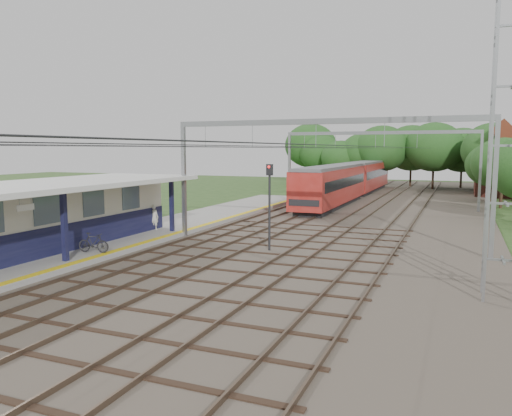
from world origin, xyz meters
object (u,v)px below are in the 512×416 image
Objects in this scene: person at (154,217)px; bicycle at (93,243)px; train at (352,179)px; signal_post at (269,196)px.

bicycle is at bearing 100.04° from person.
bicycle is (1.24, -7.09, -0.31)m from person.
person reaches higher than bicycle.
train is (6.69, 28.08, 0.97)m from person.
person is at bearing -103.40° from train.
signal_post reaches higher than train.
signal_post reaches higher than bicycle.
train is (5.44, 35.16, 1.27)m from bicycle.
signal_post is at bearing -86.49° from train.
person is at bearing -179.75° from signal_post.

